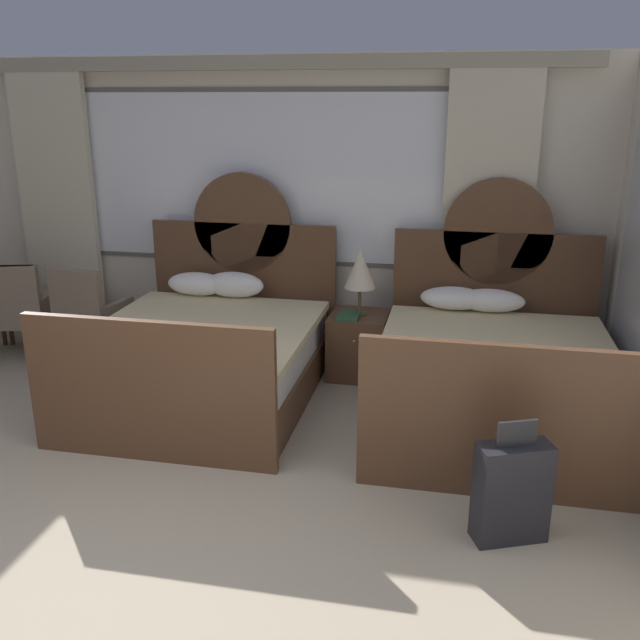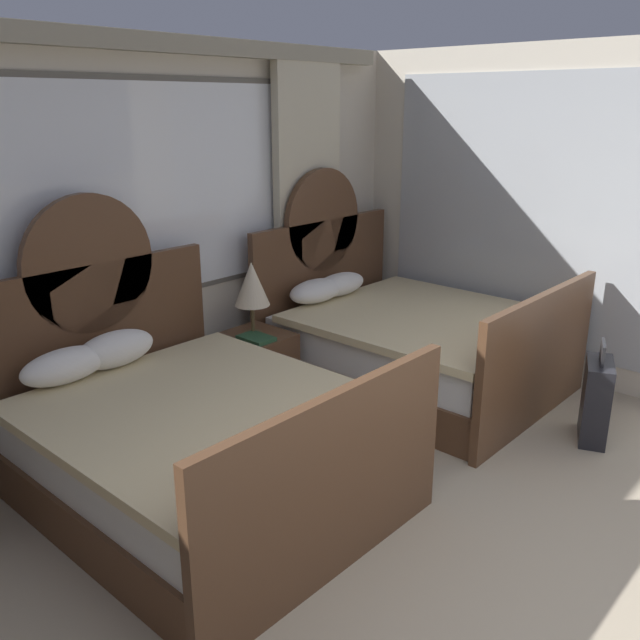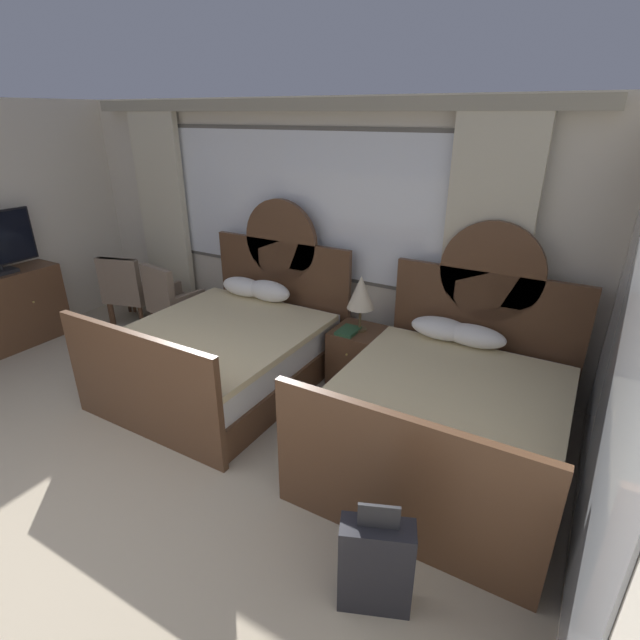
{
  "view_description": "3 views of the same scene",
  "coord_description": "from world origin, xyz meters",
  "px_view_note": "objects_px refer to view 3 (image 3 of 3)",
  "views": [
    {
      "loc": [
        1.79,
        -2.43,
        2.32
      ],
      "look_at": [
        0.82,
        2.32,
        0.77
      ],
      "focal_mm": 38.65,
      "sensor_mm": 36.0,
      "label": 1
    },
    {
      "loc": [
        -2.23,
        -0.41,
        2.25
      ],
      "look_at": [
        0.99,
        2.5,
        0.82
      ],
      "focal_mm": 37.39,
      "sensor_mm": 36.0,
      "label": 2
    },
    {
      "loc": [
        2.83,
        -0.78,
        2.55
      ],
      "look_at": [
        0.98,
        2.4,
        0.95
      ],
      "focal_mm": 26.94,
      "sensor_mm": 36.0,
      "label": 3
    }
  ],
  "objects_px": {
    "armchair_by_window_centre": "(130,289)",
    "table_lamp_on_nightstand": "(361,293)",
    "book_on_nightstand": "(348,331)",
    "bed_near_mirror": "(447,413)",
    "nightstand_between_beds": "(358,355)",
    "armchair_by_window_right": "(128,288)",
    "bed_near_window": "(228,349)",
    "suitcase_on_floor": "(376,565)",
    "armchair_by_window_left": "(171,299)"
  },
  "relations": [
    {
      "from": "armchair_by_window_left",
      "to": "bed_near_window",
      "type": "bearing_deg",
      "value": -21.94
    },
    {
      "from": "armchair_by_window_centre",
      "to": "suitcase_on_floor",
      "type": "distance_m",
      "value": 4.83
    },
    {
      "from": "suitcase_on_floor",
      "to": "table_lamp_on_nightstand",
      "type": "bearing_deg",
      "value": 118.01
    },
    {
      "from": "bed_near_window",
      "to": "armchair_by_window_right",
      "type": "distance_m",
      "value": 2.19
    },
    {
      "from": "bed_near_window",
      "to": "book_on_nightstand",
      "type": "height_order",
      "value": "bed_near_window"
    },
    {
      "from": "bed_near_mirror",
      "to": "book_on_nightstand",
      "type": "distance_m",
      "value": 1.34
    },
    {
      "from": "bed_near_mirror",
      "to": "armchair_by_window_right",
      "type": "bearing_deg",
      "value": 172.89
    },
    {
      "from": "bed_near_window",
      "to": "book_on_nightstand",
      "type": "bearing_deg",
      "value": 29.01
    },
    {
      "from": "bed_near_window",
      "to": "suitcase_on_floor",
      "type": "xyz_separation_m",
      "value": [
        2.3,
        -1.5,
        -0.08
      ]
    },
    {
      "from": "bed_near_window",
      "to": "table_lamp_on_nightstand",
      "type": "distance_m",
      "value": 1.45
    },
    {
      "from": "table_lamp_on_nightstand",
      "to": "armchair_by_window_centre",
      "type": "bearing_deg",
      "value": -177.28
    },
    {
      "from": "book_on_nightstand",
      "to": "bed_near_mirror",
      "type": "bearing_deg",
      "value": -26.22
    },
    {
      "from": "bed_near_window",
      "to": "armchair_by_window_left",
      "type": "distance_m",
      "value": 1.45
    },
    {
      "from": "book_on_nightstand",
      "to": "suitcase_on_floor",
      "type": "xyz_separation_m",
      "value": [
        1.24,
        -2.09,
        -0.28
      ]
    },
    {
      "from": "armchair_by_window_left",
      "to": "armchair_by_window_centre",
      "type": "bearing_deg",
      "value": 179.88
    },
    {
      "from": "bed_near_mirror",
      "to": "armchair_by_window_right",
      "type": "relative_size",
      "value": 2.36
    },
    {
      "from": "armchair_by_window_centre",
      "to": "nightstand_between_beds",
      "type": "bearing_deg",
      "value": 2.52
    },
    {
      "from": "table_lamp_on_nightstand",
      "to": "armchair_by_window_left",
      "type": "relative_size",
      "value": 0.63
    },
    {
      "from": "bed_near_mirror",
      "to": "armchair_by_window_centre",
      "type": "height_order",
      "value": "bed_near_mirror"
    },
    {
      "from": "book_on_nightstand",
      "to": "armchair_by_window_centre",
      "type": "relative_size",
      "value": 0.29
    },
    {
      "from": "book_on_nightstand",
      "to": "bed_near_window",
      "type": "bearing_deg",
      "value": -150.99
    },
    {
      "from": "suitcase_on_floor",
      "to": "armchair_by_window_right",
      "type": "bearing_deg",
      "value": 155.14
    },
    {
      "from": "bed_near_mirror",
      "to": "armchair_by_window_left",
      "type": "relative_size",
      "value": 2.36
    },
    {
      "from": "bed_near_mirror",
      "to": "armchair_by_window_left",
      "type": "xyz_separation_m",
      "value": [
        -3.58,
        0.54,
        0.1
      ]
    },
    {
      "from": "bed_near_mirror",
      "to": "nightstand_between_beds",
      "type": "bearing_deg",
      "value": 148.52
    },
    {
      "from": "table_lamp_on_nightstand",
      "to": "armchair_by_window_right",
      "type": "xyz_separation_m",
      "value": [
        -3.25,
        -0.15,
        -0.49
      ]
    },
    {
      "from": "bed_near_mirror",
      "to": "table_lamp_on_nightstand",
      "type": "height_order",
      "value": "bed_near_mirror"
    },
    {
      "from": "table_lamp_on_nightstand",
      "to": "book_on_nightstand",
      "type": "bearing_deg",
      "value": -123.29
    },
    {
      "from": "armchair_by_window_right",
      "to": "suitcase_on_floor",
      "type": "height_order",
      "value": "armchair_by_window_right"
    },
    {
      "from": "bed_near_window",
      "to": "armchair_by_window_centre",
      "type": "xyz_separation_m",
      "value": [
        -2.07,
        0.54,
        0.1
      ]
    },
    {
      "from": "book_on_nightstand",
      "to": "armchair_by_window_right",
      "type": "height_order",
      "value": "armchair_by_window_right"
    },
    {
      "from": "bed_near_window",
      "to": "book_on_nightstand",
      "type": "relative_size",
      "value": 8.19
    },
    {
      "from": "bed_near_mirror",
      "to": "armchair_by_window_left",
      "type": "distance_m",
      "value": 3.63
    },
    {
      "from": "bed_near_window",
      "to": "armchair_by_window_right",
      "type": "xyz_separation_m",
      "value": [
        -2.12,
        0.55,
        0.1
      ]
    },
    {
      "from": "armchair_by_window_right",
      "to": "bed_near_mirror",
      "type": "bearing_deg",
      "value": -7.11
    },
    {
      "from": "table_lamp_on_nightstand",
      "to": "armchair_by_window_right",
      "type": "relative_size",
      "value": 0.63
    },
    {
      "from": "bed_near_mirror",
      "to": "armchair_by_window_centre",
      "type": "xyz_separation_m",
      "value": [
        -4.31,
        0.54,
        0.1
      ]
    },
    {
      "from": "nightstand_between_beds",
      "to": "armchair_by_window_left",
      "type": "height_order",
      "value": "armchair_by_window_left"
    },
    {
      "from": "armchair_by_window_left",
      "to": "armchair_by_window_centre",
      "type": "height_order",
      "value": "same"
    },
    {
      "from": "bed_near_mirror",
      "to": "armchair_by_window_centre",
      "type": "bearing_deg",
      "value": 172.84
    },
    {
      "from": "bed_near_mirror",
      "to": "table_lamp_on_nightstand",
      "type": "xyz_separation_m",
      "value": [
        -1.11,
        0.69,
        0.59
      ]
    },
    {
      "from": "armchair_by_window_left",
      "to": "armchair_by_window_right",
      "type": "height_order",
      "value": "same"
    },
    {
      "from": "table_lamp_on_nightstand",
      "to": "suitcase_on_floor",
      "type": "xyz_separation_m",
      "value": [
        1.17,
        -2.2,
        -0.66
      ]
    },
    {
      "from": "armchair_by_window_centre",
      "to": "table_lamp_on_nightstand",
      "type": "bearing_deg",
      "value": 2.72
    },
    {
      "from": "bed_near_window",
      "to": "table_lamp_on_nightstand",
      "type": "height_order",
      "value": "bed_near_window"
    },
    {
      "from": "armchair_by_window_centre",
      "to": "suitcase_on_floor",
      "type": "height_order",
      "value": "armchair_by_window_centre"
    },
    {
      "from": "table_lamp_on_nightstand",
      "to": "armchair_by_window_centre",
      "type": "xyz_separation_m",
      "value": [
        -3.2,
        -0.15,
        -0.49
      ]
    },
    {
      "from": "book_on_nightstand",
      "to": "armchair_by_window_left",
      "type": "xyz_separation_m",
      "value": [
        -2.4,
        -0.04,
        -0.11
      ]
    },
    {
      "from": "bed_near_mirror",
      "to": "book_on_nightstand",
      "type": "relative_size",
      "value": 8.19
    },
    {
      "from": "bed_near_window",
      "to": "armchair_by_window_left",
      "type": "bearing_deg",
      "value": 158.06
    }
  ]
}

